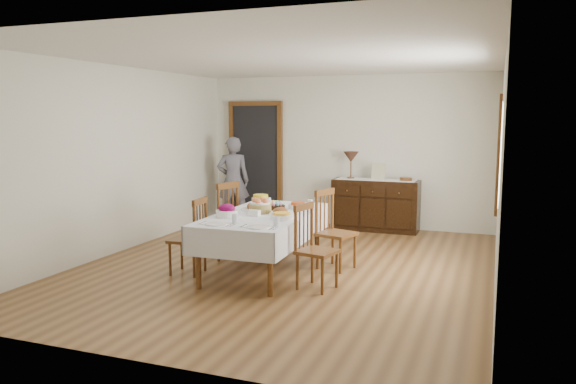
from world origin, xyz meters
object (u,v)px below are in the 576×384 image
(chair_right_far, at_px, (333,229))
(table_lamp, at_px, (351,158))
(person, at_px, (233,178))
(chair_left_near, at_px, (191,236))
(chair_right_near, at_px, (313,246))
(sideboard, at_px, (376,205))
(chair_left_far, at_px, (221,219))
(dining_table, at_px, (264,221))

(chair_right_far, height_order, table_lamp, table_lamp)
(table_lamp, bearing_deg, person, -170.86)
(chair_left_near, height_order, chair_right_far, chair_right_far)
(chair_right_near, relative_size, sideboard, 0.66)
(chair_right_near, xyz_separation_m, table_lamp, (-0.45, 3.42, 0.73))
(chair_right_far, relative_size, table_lamp, 2.16)
(chair_left_near, height_order, chair_right_near, chair_right_near)
(sideboard, xyz_separation_m, table_lamp, (-0.43, -0.01, 0.78))
(chair_left_far, xyz_separation_m, table_lamp, (1.14, 2.55, 0.69))
(dining_table, xyz_separation_m, chair_right_far, (0.75, 0.45, -0.13))
(chair_left_far, distance_m, person, 2.42)
(dining_table, bearing_deg, chair_left_far, 150.31)
(chair_left_near, distance_m, chair_right_far, 1.76)
(chair_right_far, relative_size, sideboard, 0.70)
(chair_left_far, height_order, chair_right_far, chair_left_far)
(person, bearing_deg, sideboard, 163.86)
(chair_left_near, xyz_separation_m, chair_right_near, (1.57, -0.03, 0.01))
(chair_left_near, xyz_separation_m, chair_right_far, (1.54, 0.85, 0.03))
(sideboard, bearing_deg, chair_right_far, -90.25)
(chair_right_near, height_order, sideboard, chair_right_near)
(sideboard, bearing_deg, chair_right_near, -89.73)
(chair_right_far, xyz_separation_m, sideboard, (0.01, 2.55, -0.07))
(chair_right_near, distance_m, chair_right_far, 0.89)
(chair_left_far, distance_m, chair_right_far, 1.57)
(chair_left_near, height_order, chair_left_far, chair_left_far)
(sideboard, height_order, table_lamp, table_lamp)
(sideboard, bearing_deg, chair_left_far, -121.61)
(sideboard, relative_size, person, 0.86)
(sideboard, bearing_deg, chair_left_near, -114.53)
(chair_left_near, distance_m, chair_left_far, 0.84)
(chair_left_far, bearing_deg, chair_right_far, 106.58)
(dining_table, height_order, chair_left_far, chair_left_far)
(chair_left_far, distance_m, table_lamp, 2.88)
(sideboard, height_order, person, person)
(dining_table, relative_size, sideboard, 1.50)
(chair_right_near, xyz_separation_m, sideboard, (-0.02, 3.43, -0.05))
(dining_table, xyz_separation_m, sideboard, (0.77, 3.00, -0.21))
(chair_left_far, distance_m, sideboard, 3.01)
(chair_right_near, bearing_deg, chair_right_far, 14.94)
(chair_left_far, relative_size, person, 0.63)
(person, bearing_deg, chair_left_near, 82.90)
(chair_right_near, xyz_separation_m, chair_right_far, (-0.03, 0.89, 0.03))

